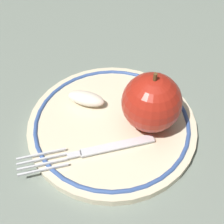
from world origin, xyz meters
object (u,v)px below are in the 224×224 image
plate (112,124)px  apple_slice_front (86,99)px  apple_red_whole (152,102)px  fork (92,151)px

plate → apple_slice_front: 0.06m
plate → apple_slice_front: (-0.05, -0.02, 0.02)m
plate → apple_red_whole: bearing=66.1°
apple_red_whole → fork: size_ratio=0.49×
apple_slice_front → fork: size_ratio=0.31×
apple_slice_front → plate: bearing=154.4°
plate → fork: (0.04, -0.04, 0.01)m
apple_red_whole → apple_slice_front: (-0.07, -0.07, -0.03)m
plate → apple_red_whole: 0.07m
apple_red_whole → apple_slice_front: 0.10m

